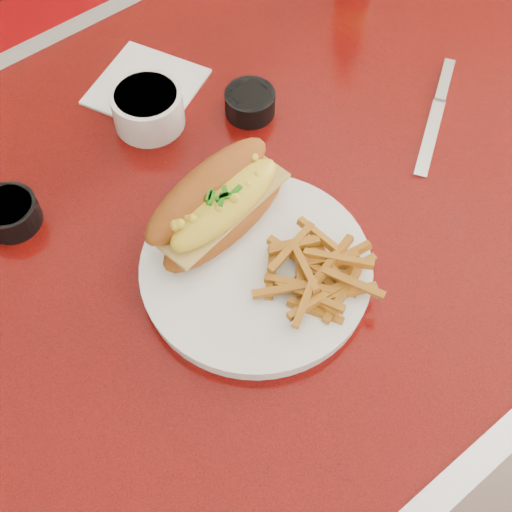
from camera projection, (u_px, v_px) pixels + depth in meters
ground at (243, 416)px, 1.53m from camera, size 8.00×8.00×0.00m
diner_table at (236, 272)px, 1.01m from camera, size 1.23×0.83×0.77m
booth_bench_far at (21, 104)px, 1.62m from camera, size 1.20×0.51×0.90m
dinner_plate at (256, 270)px, 0.81m from camera, size 0.30×0.30×0.02m
mac_hoagie at (219, 203)px, 0.81m from camera, size 0.20×0.12×0.08m
fries_pile at (313, 271)px, 0.78m from camera, size 0.12×0.11×0.03m
fork at (240, 247)px, 0.82m from camera, size 0.02×0.15×0.00m
gravy_ramekin at (148, 107)px, 0.92m from camera, size 0.09×0.09×0.05m
sauce_cup_left at (10, 212)px, 0.84m from camera, size 0.09×0.09×0.03m
sauce_cup_right at (250, 102)px, 0.94m from camera, size 0.08×0.08×0.03m
knife at (438, 106)px, 0.96m from camera, size 0.19×0.13×0.01m
paper_napkin at (146, 87)px, 0.97m from camera, size 0.18×0.18×0.00m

